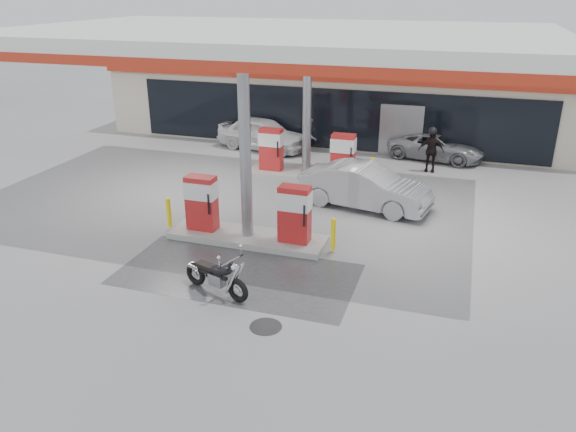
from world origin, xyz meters
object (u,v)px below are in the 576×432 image
Objects in this scene: hatchback_silver at (365,187)px; biker_walking at (431,151)px; pump_island_near at (247,217)px; sedan_white at (263,134)px; pump_island_far at (306,159)px; parked_car_left at (241,128)px; parked_motorcycle at (217,277)px; attendant at (309,137)px; parked_car_right at (436,146)px.

hatchback_silver is 4.91m from biker_walking.
pump_island_near is 9.65m from sedan_white.
pump_island_far reaches higher than hatchback_silver.
biker_walking is at bearing -85.91° from sedan_white.
biker_walking is (4.40, 8.20, 0.12)m from pump_island_near.
parked_car_left is (-1.58, 1.34, -0.17)m from sedan_white.
pump_island_far is 2.73× the size of parked_motorcycle.
biker_walking is (4.40, 2.20, 0.12)m from pump_island_far.
hatchback_silver is at bearing -123.16° from sedan_white.
pump_island_far is at bearing -153.56° from biker_walking.
sedan_white is at bearing 172.08° from biker_walking.
sedan_white is (-2.92, 9.20, -0.00)m from pump_island_near.
biker_walking reaches higher than sedan_white.
attendant reaches higher than parked_car_left.
parked_car_right is (7.42, 0.80, -0.16)m from sedan_white.
pump_island_near is at bearing -118.34° from biker_walking.
biker_walking is at bearing 26.58° from pump_island_far.
pump_island_far is 9.02m from parked_motorcycle.
biker_walking is at bearing 61.79° from pump_island_near.
hatchback_silver is 6.66m from parked_car_right.
pump_island_far is at bearing 58.51° from hatchback_silver.
pump_island_far reaches higher than sedan_white.
hatchback_silver reaches higher than parked_car_right.
parked_motorcycle is at bearing 173.65° from attendant.
attendant is (-0.69, 2.80, 0.12)m from pump_island_far.
biker_walking reaches higher than parked_car_left.
hatchback_silver is 2.57× the size of biker_walking.
pump_island_near is 1.24× the size of sedan_white.
hatchback_silver is at bearing -110.68° from biker_walking.
biker_walking reaches higher than parked_car_right.
hatchback_silver is 1.14× the size of parked_car_left.
sedan_white is at bearing 107.61° from pump_island_near.
pump_island_near reaches higher than biker_walking.
sedan_white reaches higher than parked_motorcycle.
sedan_white is at bearing -118.51° from parked_car_left.
sedan_white is 0.97× the size of hatchback_silver.
pump_island_near reaches higher than parked_car_left.
pump_island_near is at bearing 166.04° from parked_car_right.
hatchback_silver is (5.59, -5.60, -0.00)m from sedan_white.
parked_car_left is at bearing 134.76° from pump_island_far.
hatchback_silver is (3.36, -5.20, -0.12)m from attendant.
parked_car_right reaches higher than parked_motorcycle.
attendant is 5.33m from parked_car_right.
parked_car_right is at bearing -5.51° from hatchback_silver.
pump_island_near is 4.48m from hatchback_silver.
hatchback_silver is at bearing 89.64° from parked_motorcycle.
sedan_white is 1.06× the size of parked_car_right.
parked_car_right is at bearing 86.61° from biker_walking.
parked_motorcycle is 11.90m from biker_walking.
hatchback_silver is at bearing 53.40° from pump_island_near.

